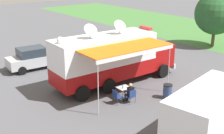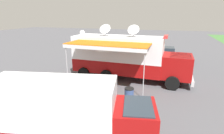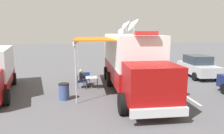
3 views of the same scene
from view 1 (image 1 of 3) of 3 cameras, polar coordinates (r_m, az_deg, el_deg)
name	(u,v)px [view 1 (image 1 of 3)]	position (r m, az deg, el deg)	size (l,w,h in m)	color
ground_plane	(105,85)	(20.60, -1.45, -3.55)	(100.00, 100.00, 0.00)	#515156
lot_stripe	(99,70)	(23.64, -2.45, -0.54)	(0.12, 4.80, 0.01)	silver
command_truck	(114,57)	(20.32, 0.29, 1.97)	(5.03, 9.56, 4.53)	#9E0F0F
folding_table	(124,88)	(18.40, 2.33, -4.13)	(0.82, 0.82, 0.73)	silver
water_bottle	(123,87)	(18.21, 2.11, -3.83)	(0.07, 0.07, 0.22)	#4C99D8
folding_chair_at_table	(131,95)	(17.86, 3.76, -5.46)	(0.49, 0.49, 0.87)	navy
folding_chair_beside_table	(117,96)	(17.74, 0.88, -5.58)	(0.49, 0.49, 0.87)	navy
seated_responder	(129,92)	(17.93, 3.39, -4.86)	(0.67, 0.56, 1.25)	black
trash_bin	(168,91)	(18.82, 10.70, -4.64)	(0.57, 0.57, 0.91)	#384C7F
support_truck	(212,112)	(14.80, 18.87, -8.19)	(3.38, 7.07, 2.70)	white
car_behind_truck	(96,47)	(27.15, -3.19, 3.97)	(2.20, 4.30, 1.76)	navy
car_far_corner	(33,58)	(24.49, -14.95, 1.68)	(2.21, 4.30, 1.76)	#B2B5BA
tree_far_left	(216,14)	(31.70, 19.46, 9.72)	(4.23, 4.23, 5.50)	brown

